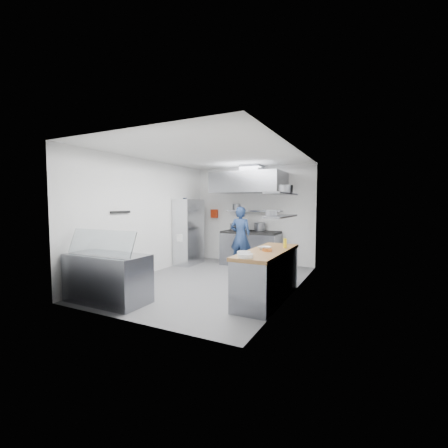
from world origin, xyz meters
The scene contains 34 objects.
floor centered at (0.00, 0.00, 0.00)m, with size 5.00×5.00×0.00m, color #535355.
ceiling centered at (0.00, 0.00, 2.80)m, with size 5.00×5.00×0.00m, color silver.
wall_back centered at (0.00, 2.50, 1.40)m, with size 3.60×0.02×2.80m, color white.
wall_front centered at (0.00, -2.50, 1.40)m, with size 3.60×0.02×2.80m, color white.
wall_left centered at (-1.80, 0.00, 1.40)m, with size 5.00×0.02×2.80m, color white.
wall_right centered at (1.80, 0.00, 1.40)m, with size 5.00×0.02×2.80m, color white.
gas_range centered at (0.10, 2.10, 0.45)m, with size 1.60×0.80×0.90m, color gray.
cooktop centered at (0.10, 2.10, 0.93)m, with size 1.57×0.78×0.06m, color black.
stock_pot_left centered at (-0.47, 2.21, 1.06)m, with size 0.25×0.25×0.20m, color slate.
stock_pot_mid centered at (0.28, 2.32, 1.08)m, with size 0.32×0.32×0.24m, color slate.
over_range_shelf centered at (0.10, 2.34, 1.52)m, with size 1.60×0.30×0.04m, color gray.
shelf_pot_a centered at (-0.52, 2.53, 1.63)m, with size 0.27×0.27×0.18m, color slate.
extractor_hood centered at (0.10, 1.93, 2.30)m, with size 1.90×1.15×0.55m, color gray.
hood_duct centered at (0.10, 2.15, 2.68)m, with size 0.55×0.55×0.24m, color slate.
red_firebox centered at (-1.25, 2.44, 1.42)m, with size 0.22×0.10×0.26m, color #A7280D.
chef centered at (-0.04, 1.70, 0.83)m, with size 0.60×0.40×1.66m, color navy.
wire_rack centered at (-1.53, 1.42, 0.93)m, with size 0.50×0.90×1.85m, color silver.
rack_bin_a centered at (-1.53, 1.06, 0.80)m, with size 0.17×0.22×0.19m, color white.
rack_bin_b centered at (-1.53, 1.44, 1.30)m, with size 0.15×0.19×0.17m, color yellow.
rack_jar centered at (-1.48, 1.16, 1.80)m, with size 0.11×0.11×0.18m, color black.
knife_strip centered at (-1.78, -0.90, 1.55)m, with size 0.04×0.55×0.05m, color black.
prep_counter_base centered at (1.48, -0.60, 0.42)m, with size 0.62×2.00×0.84m, color gray.
prep_counter_top centered at (1.48, -0.60, 0.87)m, with size 0.65×2.04×0.06m, color brown.
plate_stack_a centered at (1.40, -1.47, 0.93)m, with size 0.24×0.24×0.06m, color white.
plate_stack_b centered at (1.29, -1.27, 0.93)m, with size 0.22×0.22×0.06m, color white.
copper_pan centered at (1.51, -0.74, 0.93)m, with size 0.17×0.17×0.06m, color orange.
squeeze_bottle centered at (1.69, -0.21, 0.99)m, with size 0.06×0.06×0.18m, color yellow.
mixing_bowl centered at (1.40, -0.57, 0.93)m, with size 0.22×0.22×0.05m, color white.
wall_shelf_lower centered at (1.64, -0.30, 1.50)m, with size 0.30×1.30×0.04m, color gray.
wall_shelf_upper centered at (1.64, -0.30, 1.92)m, with size 0.30×1.30×0.04m, color gray.
shelf_pot_c centered at (1.52, -0.55, 1.57)m, with size 0.21×0.21×0.10m, color slate.
shelf_pot_d centered at (1.69, -0.18, 2.01)m, with size 0.25×0.25×0.14m, color slate.
display_case centered at (-1.00, -2.00, 0.42)m, with size 1.50×0.70×0.85m, color gray.
display_glass centered at (-1.00, -2.12, 1.07)m, with size 1.47×0.02×0.45m, color silver.
Camera 1 is at (3.16, -5.73, 1.74)m, focal length 24.00 mm.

